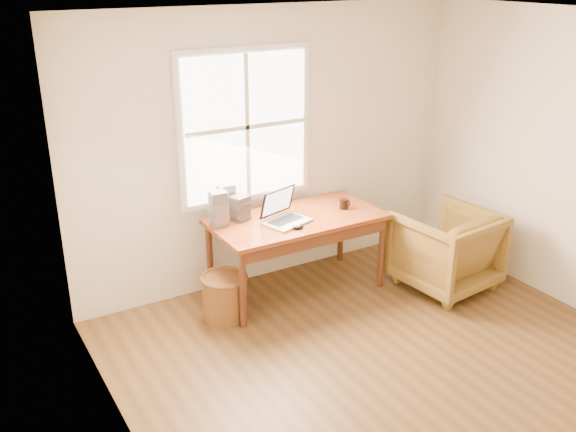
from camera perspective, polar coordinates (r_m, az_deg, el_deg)
name	(u,v)px	position (r m, az deg, el deg)	size (l,w,h in m)	color
room_shell	(419,217)	(4.45, 11.57, -0.09)	(4.04, 4.54, 2.64)	brown
desk	(297,219)	(5.90, 0.80, -0.27)	(1.60, 0.80, 0.04)	brown
armchair	(446,249)	(6.30, 13.84, -2.88)	(0.82, 0.85, 0.77)	olive
wicker_stool	(225,297)	(5.69, -5.64, -7.21)	(0.39, 0.39, 0.39)	brown
laptop	(287,208)	(5.70, -0.06, 0.73)	(0.39, 0.41, 0.29)	#B4B6BB
mouse	(298,227)	(5.62, 0.90, -1.01)	(0.10, 0.06, 0.03)	black
coffee_mug	(344,204)	(6.10, 4.99, 1.09)	(0.08, 0.08, 0.10)	black
cd_stack_a	(226,201)	(5.89, -5.57, 1.37)	(0.16, 0.14, 0.31)	#B4BBC0
cd_stack_b	(240,208)	(5.81, -4.29, 0.74)	(0.15, 0.13, 0.23)	#242429
cd_stack_c	(219,209)	(5.68, -6.20, 0.66)	(0.14, 0.13, 0.32)	#A4A3B1
cd_stack_d	(239,207)	(5.93, -4.36, 0.83)	(0.13, 0.11, 0.16)	#AFB4BA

